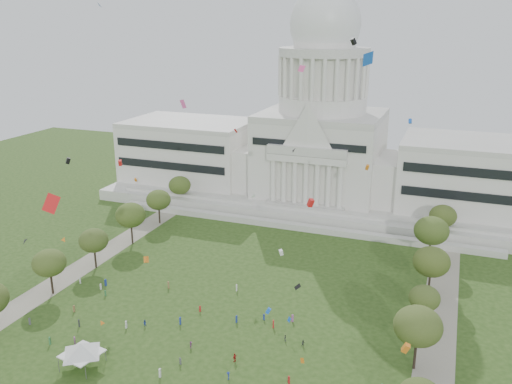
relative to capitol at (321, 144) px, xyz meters
name	(u,v)px	position (x,y,z in m)	size (l,w,h in m)	color
ground	(176,371)	(0.00, -113.59, -22.30)	(400.00, 400.00, 0.00)	#254214
capitol	(321,144)	(0.00, 0.00, 0.00)	(160.00, 64.50, 91.30)	#BBB9B0
path_left	(76,271)	(-48.00, -83.59, -22.28)	(8.00, 160.00, 0.04)	gray
path_right	(437,339)	(48.00, -83.59, -22.28)	(8.00, 160.00, 0.04)	gray
row_tree_l_2	(49,263)	(-45.04, -96.29, -13.79)	(8.42, 8.42, 11.97)	black
row_tree_r_2	(418,326)	(44.17, -96.15, -12.64)	(9.55, 9.55, 13.58)	black
row_tree_l_3	(94,241)	(-44.09, -79.67, -14.09)	(8.12, 8.12, 11.55)	black
row_tree_r_3	(424,298)	(44.40, -79.10, -15.21)	(7.01, 7.01, 9.98)	black
row_tree_l_4	(131,215)	(-44.08, -61.17, -12.90)	(9.29, 9.29, 13.21)	black
row_tree_r_4	(431,262)	(44.76, -63.55, -13.01)	(9.19, 9.19, 13.06)	black
row_tree_l_5	(158,200)	(-45.22, -42.58, -13.88)	(8.33, 8.33, 11.85)	black
row_tree_r_5	(431,231)	(43.49, -43.40, -12.37)	(9.82, 9.82, 13.96)	black
row_tree_l_6	(180,185)	(-46.87, -24.45, -14.02)	(8.19, 8.19, 11.64)	black
row_tree_r_6	(443,216)	(45.96, -25.46, -13.79)	(8.42, 8.42, 11.97)	black
event_tent	(81,348)	(-18.28, -118.93, -18.12)	(11.13, 11.13, 5.38)	#4C4C4C
person_2	(303,343)	(21.33, -96.52, -21.53)	(0.74, 0.46, 1.52)	#26262B
person_3	(228,376)	(10.78, -112.47, -21.45)	(1.09, 0.56, 1.69)	navy
person_4	(235,358)	(9.74, -106.72, -21.31)	(1.15, 0.63, 1.97)	#B21E1E
person_5	(191,345)	(-0.96, -105.44, -21.53)	(1.42, 0.56, 1.54)	#994C8C
person_8	(145,323)	(-14.73, -101.45, -21.51)	(0.76, 0.47, 1.57)	navy
person_10	(285,338)	(17.08, -95.96, -21.54)	(0.89, 0.48, 1.51)	#4C4C51
distant_crowd	(157,319)	(-12.70, -99.24, -21.42)	(64.59, 42.86, 1.90)	#4C4C51
kite_swarm	(192,211)	(0.41, -105.27, 8.66)	(91.33, 105.65, 67.07)	blue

